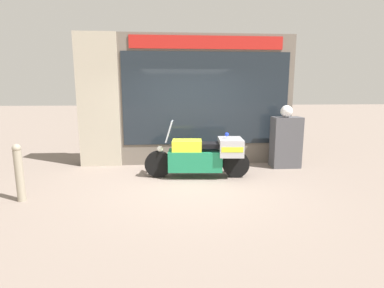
% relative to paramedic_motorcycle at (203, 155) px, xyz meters
% --- Properties ---
extents(ground_plane, '(60.00, 60.00, 0.00)m').
position_rel_paramedic_motorcycle_xyz_m(ground_plane, '(-0.28, -0.59, -0.52)').
color(ground_plane, gray).
extents(shop_building, '(5.56, 0.55, 3.35)m').
position_rel_paramedic_motorcycle_xyz_m(shop_building, '(-0.71, 1.41, 1.16)').
color(shop_building, '#6B6056').
rests_on(shop_building, ground).
extents(window_display, '(4.07, 0.30, 2.08)m').
position_rel_paramedic_motorcycle_xyz_m(window_display, '(0.17, 1.44, -0.03)').
color(window_display, slate).
rests_on(window_display, ground).
extents(paramedic_motorcycle, '(2.37, 0.73, 1.29)m').
position_rel_paramedic_motorcycle_xyz_m(paramedic_motorcycle, '(0.00, 0.00, 0.00)').
color(paramedic_motorcycle, black).
rests_on(paramedic_motorcycle, ground).
extents(utility_cabinet, '(0.71, 0.44, 1.29)m').
position_rel_paramedic_motorcycle_xyz_m(utility_cabinet, '(2.19, 0.74, 0.12)').
color(utility_cabinet, '#4C4C51').
rests_on(utility_cabinet, ground).
extents(white_helmet, '(0.30, 0.30, 0.30)m').
position_rel_paramedic_motorcycle_xyz_m(white_helmet, '(2.14, 0.67, 0.92)').
color(white_helmet, white).
rests_on(white_helmet, utility_cabinet).
extents(street_bollard, '(0.15, 0.15, 1.04)m').
position_rel_paramedic_motorcycle_xyz_m(street_bollard, '(-3.43, -1.21, 0.02)').
color(street_bollard, gray).
rests_on(street_bollard, ground).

